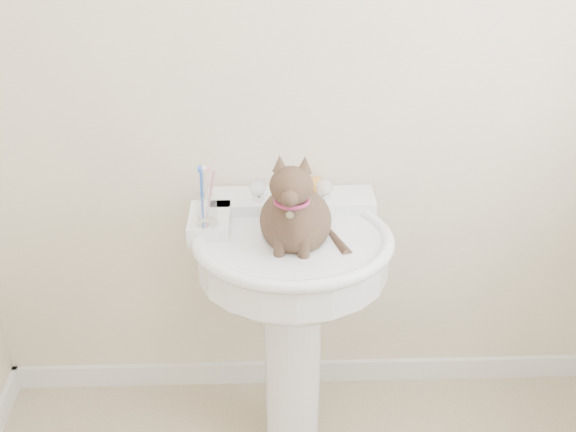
{
  "coord_description": "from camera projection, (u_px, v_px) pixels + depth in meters",
  "views": [
    {
      "loc": [
        -0.12,
        -1.04,
        1.91
      ],
      "look_at": [
        -0.07,
        0.8,
        0.89
      ],
      "focal_mm": 45.0,
      "sensor_mm": 36.0,
      "label": 1
    }
  ],
  "objects": [
    {
      "name": "pedestal_sink",
      "position": [
        292.0,
        278.0,
        2.22
      ],
      "size": [
        0.62,
        0.61,
        0.85
      ],
      "color": "white",
      "rests_on": "floor"
    },
    {
      "name": "baseboard_back",
      "position": [
        303.0,
        371.0,
        2.77
      ],
      "size": [
        2.2,
        0.02,
        0.09
      ],
      "primitive_type": "cube",
      "color": "white",
      "rests_on": "floor"
    },
    {
      "name": "wall_back",
      "position": [
        307.0,
        65.0,
        2.2
      ],
      "size": [
        2.2,
        0.0,
        2.5
      ],
      "primitive_type": null,
      "color": "beige",
      "rests_on": "ground"
    },
    {
      "name": "cat",
      "position": [
        296.0,
        216.0,
        2.08
      ],
      "size": [
        0.23,
        0.29,
        0.43
      ],
      "rotation": [
        0.0,
        0.0,
        -0.15
      ],
      "color": "brown",
      "rests_on": "pedestal_sink"
    },
    {
      "name": "toothbrush_cup",
      "position": [
        207.0,
        210.0,
        2.12
      ],
      "size": [
        0.07,
        0.07,
        0.19
      ],
      "rotation": [
        0.0,
        0.0,
        0.21
      ],
      "color": "silver",
      "rests_on": "pedestal_sink"
    },
    {
      "name": "faucet",
      "position": [
        291.0,
        190.0,
        2.24
      ],
      "size": [
        0.28,
        0.12,
        0.14
      ],
      "color": "silver",
      "rests_on": "pedestal_sink"
    },
    {
      "name": "soap_bar",
      "position": [
        308.0,
        185.0,
        2.34
      ],
      "size": [
        0.09,
        0.06,
        0.03
      ],
      "primitive_type": "cube",
      "rotation": [
        0.0,
        0.0,
        0.08
      ],
      "color": "orange",
      "rests_on": "pedestal_sink"
    }
  ]
}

